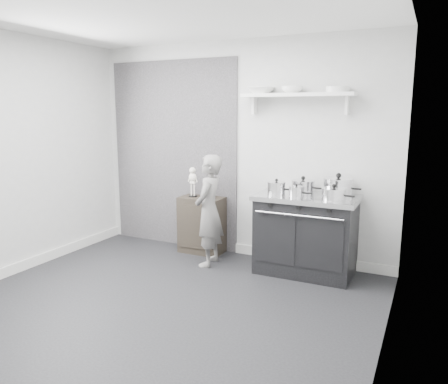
{
  "coord_description": "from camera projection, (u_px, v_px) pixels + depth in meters",
  "views": [
    {
      "loc": [
        2.26,
        -3.26,
        1.84
      ],
      "look_at": [
        0.22,
        0.95,
        0.97
      ],
      "focal_mm": 35.0,
      "sensor_mm": 36.0,
      "label": 1
    }
  ],
  "objects": [
    {
      "name": "ground",
      "position": [
        160.0,
        306.0,
        4.19
      ],
      "size": [
        4.0,
        4.0,
        0.0
      ],
      "primitive_type": "plane",
      "color": "black",
      "rests_on": "ground"
    },
    {
      "name": "room_shell",
      "position": [
        157.0,
        133.0,
        4.06
      ],
      "size": [
        4.02,
        3.62,
        2.71
      ],
      "color": "#B2B2AF",
      "rests_on": "ground"
    },
    {
      "name": "wall_shelf",
      "position": [
        297.0,
        96.0,
        4.96
      ],
      "size": [
        1.3,
        0.26,
        0.24
      ],
      "color": "white",
      "rests_on": "room_shell"
    },
    {
      "name": "stove",
      "position": [
        306.0,
        234.0,
        4.98
      ],
      "size": [
        1.13,
        0.71,
        0.91
      ],
      "color": "black",
      "rests_on": "ground"
    },
    {
      "name": "side_cabinet",
      "position": [
        202.0,
        225.0,
        5.72
      ],
      "size": [
        0.57,
        0.33,
        0.74
      ],
      "primitive_type": "cube",
      "color": "black",
      "rests_on": "ground"
    },
    {
      "name": "child",
      "position": [
        209.0,
        211.0,
        5.2
      ],
      "size": [
        0.38,
        0.53,
        1.34
      ],
      "primitive_type": "imported",
      "rotation": [
        0.0,
        0.0,
        -1.43
      ],
      "color": "slate",
      "rests_on": "ground"
    },
    {
      "name": "pot_front_left",
      "position": [
        276.0,
        188.0,
        4.95
      ],
      "size": [
        0.29,
        0.21,
        0.18
      ],
      "color": "silver",
      "rests_on": "stove"
    },
    {
      "name": "pot_back_left",
      "position": [
        303.0,
        186.0,
        5.02
      ],
      "size": [
        0.36,
        0.27,
        0.2
      ],
      "color": "silver",
      "rests_on": "stove"
    },
    {
      "name": "pot_back_right",
      "position": [
        338.0,
        187.0,
        4.85
      ],
      "size": [
        0.42,
        0.33,
        0.26
      ],
      "color": "silver",
      "rests_on": "stove"
    },
    {
      "name": "pot_front_right",
      "position": [
        334.0,
        194.0,
        4.61
      ],
      "size": [
        0.35,
        0.26,
        0.18
      ],
      "color": "silver",
      "rests_on": "stove"
    },
    {
      "name": "pot_front_center",
      "position": [
        296.0,
        192.0,
        4.79
      ],
      "size": [
        0.25,
        0.16,
        0.14
      ],
      "color": "silver",
      "rests_on": "stove"
    },
    {
      "name": "skeleton_full",
      "position": [
        193.0,
        180.0,
        5.67
      ],
      "size": [
        0.12,
        0.08,
        0.44
      ],
      "primitive_type": null,
      "color": "silver",
      "rests_on": "side_cabinet"
    },
    {
      "name": "skeleton_torso",
      "position": [
        212.0,
        185.0,
        5.56
      ],
      "size": [
        0.1,
        0.06,
        0.36
      ],
      "primitive_type": null,
      "color": "silver",
      "rests_on": "side_cabinet"
    },
    {
      "name": "bowl_large",
      "position": [
        261.0,
        90.0,
        5.13
      ],
      "size": [
        0.31,
        0.31,
        0.08
      ],
      "primitive_type": "imported",
      "color": "white",
      "rests_on": "wall_shelf"
    },
    {
      "name": "bowl_small",
      "position": [
        292.0,
        90.0,
        4.97
      ],
      "size": [
        0.24,
        0.24,
        0.08
      ],
      "primitive_type": "imported",
      "color": "white",
      "rests_on": "wall_shelf"
    },
    {
      "name": "plate_stack",
      "position": [
        338.0,
        89.0,
        4.75
      ],
      "size": [
        0.26,
        0.26,
        0.06
      ],
      "primitive_type": "cylinder",
      "color": "silver",
      "rests_on": "wall_shelf"
    }
  ]
}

